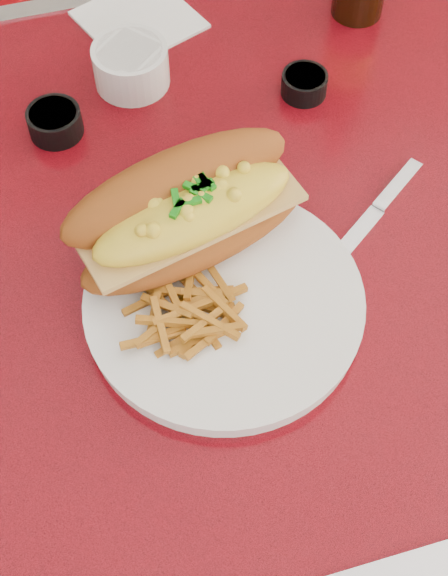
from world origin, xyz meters
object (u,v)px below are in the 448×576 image
object	(u,v)px
diner_table	(237,293)
knife	(373,215)
fork	(270,246)
sauce_cup_right	(304,83)
sauce_cup_left	(55,121)
dinner_plate	(224,303)
mac_hoagie	(188,211)
gravy_ramekin	(131,64)
booth_bench_far	(127,62)

from	to	relation	value
diner_table	knife	world-z (taller)	knife
fork	sauce_cup_right	size ratio (longest dim) A/B	2.14
knife	diner_table	bearing A→B (deg)	126.55
sauce_cup_left	sauce_cup_right	bearing A→B (deg)	-3.49
dinner_plate	sauce_cup_left	xyz separation A→B (m)	(-0.12, 0.29, 0.01)
fork	knife	bearing A→B (deg)	-73.52
mac_hoagie	knife	distance (m)	0.21
fork	sauce_cup_left	distance (m)	0.30
gravy_ramekin	knife	world-z (taller)	gravy_ramekin
booth_bench_far	mac_hoagie	xyz separation A→B (m)	(-0.06, -0.84, 0.55)
gravy_ramekin	sauce_cup_right	size ratio (longest dim) A/B	1.60
diner_table	sauce_cup_left	distance (m)	0.30
dinner_plate	fork	xyz separation A→B (m)	(0.06, 0.05, 0.01)
booth_bench_far	fork	bearing A→B (deg)	-89.02
booth_bench_far	sauce_cup_right	xyz separation A→B (m)	(0.13, -0.65, 0.50)
booth_bench_far	sauce_cup_left	size ratio (longest dim) A/B	17.08
booth_bench_far	fork	size ratio (longest dim) A/B	7.79
booth_bench_far	knife	size ratio (longest dim) A/B	6.33
sauce_cup_left	knife	xyz separation A→B (m)	(0.31, -0.22, -0.01)
gravy_ramekin	dinner_plate	bearing A→B (deg)	-86.90
booth_bench_far	knife	world-z (taller)	booth_bench_far
mac_hoagie	gravy_ramekin	world-z (taller)	mac_hoagie
fork	gravy_ramekin	size ratio (longest dim) A/B	1.33
booth_bench_far	dinner_plate	bearing A→B (deg)	-93.01
sauce_cup_right	knife	world-z (taller)	sauce_cup_right
dinner_plate	gravy_ramekin	xyz separation A→B (m)	(-0.02, 0.34, 0.02)
gravy_ramekin	sauce_cup_right	world-z (taller)	gravy_ramekin
fork	sauce_cup_left	size ratio (longest dim) A/B	2.19
diner_table	fork	size ratio (longest dim) A/B	7.99
mac_hoagie	sauce_cup_right	xyz separation A→B (m)	(0.19, 0.19, -0.05)
booth_bench_far	sauce_cup_right	size ratio (longest dim) A/B	16.68
diner_table	sauce_cup_left	bearing A→B (deg)	134.22
gravy_ramekin	sauce_cup_left	bearing A→B (deg)	-151.00
booth_bench_far	mac_hoagie	size ratio (longest dim) A/B	4.40
gravy_ramekin	sauce_cup_left	distance (m)	0.12
fork	gravy_ramekin	distance (m)	0.31
booth_bench_far	sauce_cup_left	world-z (taller)	booth_bench_far
dinner_plate	fork	world-z (taller)	same
dinner_plate	sauce_cup_right	bearing A→B (deg)	56.68
booth_bench_far	sauce_cup_left	xyz separation A→B (m)	(-0.17, -0.64, 0.50)
diner_table	gravy_ramekin	size ratio (longest dim) A/B	10.66
diner_table	sauce_cup_left	world-z (taller)	sauce_cup_left
diner_table	mac_hoagie	world-z (taller)	mac_hoagie
diner_table	knife	distance (m)	0.22
fork	mac_hoagie	bearing A→B (deg)	75.05
knife	sauce_cup_right	bearing A→B (deg)	56.82
booth_bench_far	gravy_ramekin	size ratio (longest dim) A/B	10.40
gravy_ramekin	knife	size ratio (longest dim) A/B	0.61
booth_bench_far	fork	world-z (taller)	booth_bench_far
sauce_cup_left	diner_table	bearing A→B (deg)	-45.78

